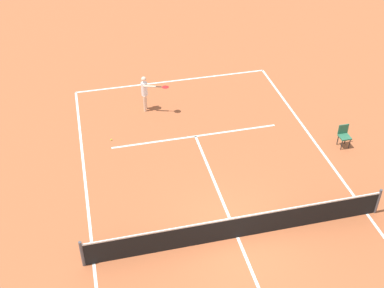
# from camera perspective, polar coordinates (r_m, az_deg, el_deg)

# --- Properties ---
(ground_plane) EXTENTS (60.00, 60.00, 0.00)m
(ground_plane) POSITION_cam_1_polar(r_m,az_deg,el_deg) (17.25, 5.17, -10.46)
(ground_plane) COLOR #AD5933
(court_lines) EXTENTS (9.67, 21.69, 0.01)m
(court_lines) POSITION_cam_1_polar(r_m,az_deg,el_deg) (17.25, 5.17, -10.45)
(court_lines) COLOR white
(court_lines) RESTS_ON ground
(tennis_net) EXTENTS (10.27, 0.10, 1.07)m
(tennis_net) POSITION_cam_1_polar(r_m,az_deg,el_deg) (16.89, 5.27, -9.32)
(tennis_net) COLOR #4C4C51
(tennis_net) RESTS_ON ground
(player_serving) EXTENTS (1.21, 0.88, 1.72)m
(player_serving) POSITION_cam_1_polar(r_m,az_deg,el_deg) (22.77, -5.28, 6.03)
(player_serving) COLOR beige
(player_serving) RESTS_ON ground
(tennis_ball) EXTENTS (0.07, 0.07, 0.07)m
(tennis_ball) POSITION_cam_1_polar(r_m,az_deg,el_deg) (21.53, -9.12, 0.49)
(tennis_ball) COLOR #CCE033
(tennis_ball) RESTS_ON ground
(courtside_chair_mid) EXTENTS (0.44, 0.46, 0.95)m
(courtside_chair_mid) POSITION_cam_1_polar(r_m,az_deg,el_deg) (21.61, 16.82, 1.00)
(courtside_chair_mid) COLOR #262626
(courtside_chair_mid) RESTS_ON ground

